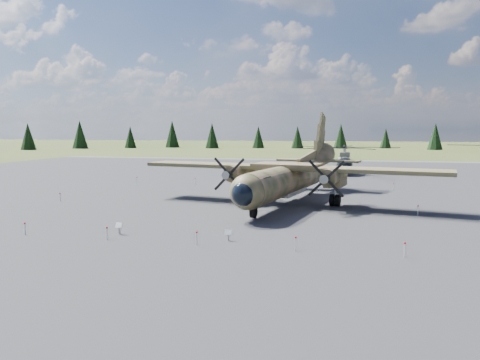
# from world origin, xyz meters

# --- Properties ---
(ground) EXTENTS (500.00, 500.00, 0.00)m
(ground) POSITION_xyz_m (0.00, 0.00, 0.00)
(ground) COLOR #4C5325
(ground) RESTS_ON ground
(apron) EXTENTS (120.00, 120.00, 0.04)m
(apron) POSITION_xyz_m (0.00, 10.00, 0.00)
(apron) COLOR #5B5C60
(apron) RESTS_ON ground
(transport_plane) EXTENTS (29.14, 26.20, 9.61)m
(transport_plane) POSITION_xyz_m (5.43, 4.61, 2.76)
(transport_plane) COLOR #394123
(transport_plane) RESTS_ON ground
(helicopter_near) EXTENTS (17.50, 20.41, 4.35)m
(helicopter_near) POSITION_xyz_m (10.26, 35.59, 3.09)
(helicopter_near) COLOR slate
(helicopter_near) RESTS_ON ground
(info_placard_left) EXTENTS (0.54, 0.32, 0.79)m
(info_placard_left) POSITION_xyz_m (-4.04, -11.82, 0.53)
(info_placard_left) COLOR gray
(info_placard_left) RESTS_ON ground
(info_placard_right) EXTENTS (0.47, 0.23, 0.71)m
(info_placard_right) POSITION_xyz_m (3.59, -11.99, 0.47)
(info_placard_right) COLOR gray
(info_placard_right) RESTS_ON ground
(barrier_fence) EXTENTS (33.12, 29.62, 0.85)m
(barrier_fence) POSITION_xyz_m (-0.46, -0.08, 0.51)
(barrier_fence) COLOR silver
(barrier_fence) RESTS_ON ground
(treeline) EXTENTS (299.77, 292.83, 10.97)m
(treeline) POSITION_xyz_m (4.65, -5.94, 4.85)
(treeline) COLOR black
(treeline) RESTS_ON ground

